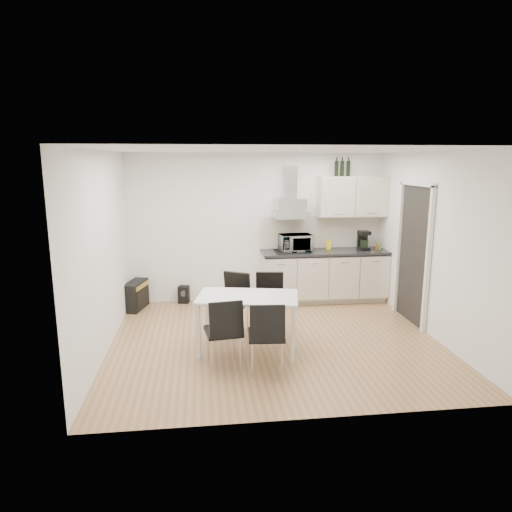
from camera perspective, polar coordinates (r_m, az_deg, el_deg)
The scene contains 15 objects.
ground at distance 6.50m, azimuth 2.37°, elevation -10.47°, with size 4.50×4.50×0.00m, color #A87F56.
wall_back at distance 8.08m, azimuth 0.17°, elevation 3.54°, with size 4.50×0.10×2.60m, color white.
wall_front at distance 4.22m, azimuth 6.88°, elevation -4.31°, with size 4.50×0.10×2.60m, color white.
wall_left at distance 6.18m, azimuth -18.60°, elevation 0.33°, with size 0.10×4.00×2.60m, color white.
wall_right at distance 6.85m, azimuth 21.38°, elevation 1.22°, with size 0.10×4.00×2.60m, color white.
ceiling at distance 6.01m, azimuth 2.58°, elevation 13.10°, with size 4.50×4.50×0.00m, color white.
doorway at distance 7.36m, azimuth 18.96°, elevation 0.10°, with size 0.08×1.04×2.10m, color white.
kitchenette at distance 8.13m, azimuth 8.73°, elevation 0.10°, with size 2.22×0.64×2.52m.
dining_table at distance 5.95m, azimuth -1.05°, elevation -5.83°, with size 1.41×0.97×0.75m.
chair_far_left at distance 6.59m, azimuth -3.05°, elevation -6.09°, with size 0.44×0.50×0.88m, color black, non-canonical shape.
chair_far_right at distance 6.58m, azimuth 1.70°, elevation -6.09°, with size 0.44×0.50×0.88m, color black, non-canonical shape.
chair_near_left at distance 5.58m, azimuth -4.11°, elevation -9.47°, with size 0.44×0.50×0.88m, color black, non-canonical shape.
chair_near_right at distance 5.46m, azimuth 1.29°, elevation -9.97°, with size 0.44×0.50×0.88m, color black, non-canonical shape.
guitar_amp at distance 7.98m, azimuth -14.78°, elevation -4.76°, with size 0.39×0.61×0.48m.
floor_speaker at distance 8.17m, azimuth -9.01°, elevation -4.76°, with size 0.18×0.16×0.30m, color black.
Camera 1 is at (-0.98, -5.93, 2.47)m, focal length 32.00 mm.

